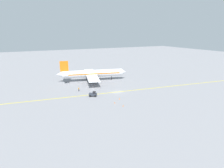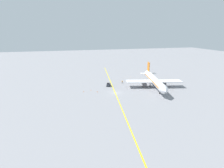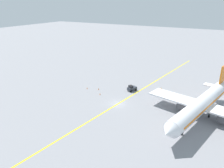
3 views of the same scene
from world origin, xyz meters
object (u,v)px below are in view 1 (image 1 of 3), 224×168
Objects in this scene: ground_crew_worker at (79,89)px; traffic_cone_near_nose at (123,106)px; airplane_at_gate at (92,74)px; traffic_cone_mid_apron at (119,99)px; baggage_tug_dark at (93,94)px; traffic_cone_by_wingtip at (115,102)px.

traffic_cone_near_nose is (22.00, 9.06, -0.63)m from ground_crew_worker.
airplane_at_gate is 64.07× the size of traffic_cone_near_nose.
traffic_cone_mid_apron is at bearing 34.88° from ground_crew_worker.
ground_crew_worker is 23.80m from traffic_cone_near_nose.
traffic_cone_near_nose is at bearing 23.14° from baggage_tug_dark.
traffic_cone_by_wingtip is at bearing 23.00° from ground_crew_worker.
traffic_cone_mid_apron is 1.00× the size of traffic_cone_by_wingtip.
ground_crew_worker is 3.05× the size of traffic_cone_near_nose.
ground_crew_worker is (-8.54, -3.31, 0.01)m from baggage_tug_dark.
airplane_at_gate is 64.07× the size of traffic_cone_mid_apron.
airplane_at_gate is 29.42m from traffic_cone_mid_apron.
traffic_cone_by_wingtip is (2.56, -3.22, 0.00)m from traffic_cone_mid_apron.
baggage_tug_dark is 6.10× the size of traffic_cone_near_nose.
ground_crew_worker is at bearing -158.80° from baggage_tug_dark.
traffic_cone_mid_apron is (29.22, 0.15, -3.43)m from airplane_at_gate.
airplane_at_gate is at bearing 161.05° from baggage_tug_dark.
airplane_at_gate is at bearing 174.49° from traffic_cone_by_wingtip.
traffic_cone_near_nose is at bearing -2.90° from airplane_at_gate.
ground_crew_worker is 19.95m from traffic_cone_by_wingtip.
ground_crew_worker is (13.43, -10.86, -2.80)m from airplane_at_gate.
baggage_tug_dark is at bearing -18.95° from airplane_at_gate.
airplane_at_gate is 32.12m from traffic_cone_by_wingtip.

